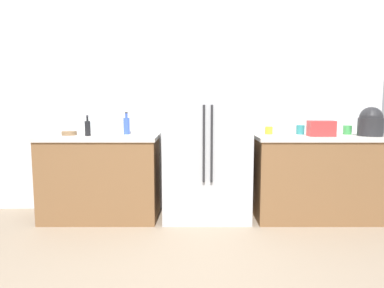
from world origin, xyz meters
name	(u,v)px	position (x,y,z in m)	size (l,w,h in m)	color
kitchen_back_panel	(183,95)	(0.00, 1.92, 1.39)	(4.68, 0.10, 2.78)	silver
counter_left	(100,177)	(-0.93, 1.54, 0.47)	(1.28, 0.67, 0.93)	brown
counter_right	(322,177)	(1.56, 1.54, 0.47)	(1.56, 0.67, 0.93)	brown
refrigerator	(205,140)	(0.25, 1.54, 0.88)	(0.94, 0.65, 1.76)	#B2B5BA
toaster	(319,128)	(1.48, 1.46, 1.02)	(0.28, 0.16, 0.17)	red
rice_cooker	(369,122)	(2.03, 1.50, 1.08)	(0.26, 0.26, 0.32)	#262628
bottle_a	(86,128)	(-1.05, 1.50, 1.02)	(0.06, 0.06, 0.23)	black
bottle_b	(125,125)	(-0.66, 1.69, 1.04)	(0.07, 0.07, 0.26)	blue
cup_a	(267,130)	(0.97, 1.71, 0.98)	(0.09, 0.09, 0.09)	yellow
cup_b	(345,130)	(1.86, 1.69, 0.98)	(0.09, 0.09, 0.10)	green
cup_c	(299,130)	(1.33, 1.70, 0.99)	(0.09, 0.09, 0.10)	teal
bowl_a	(67,133)	(-1.29, 1.59, 0.96)	(0.16, 0.16, 0.05)	brown
bowl_b	(110,134)	(-0.77, 1.42, 0.97)	(0.19, 0.19, 0.06)	white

